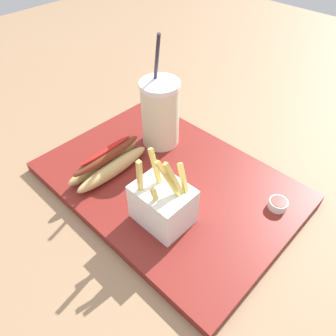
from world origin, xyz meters
TOP-DOWN VIEW (x-y plane):
  - ground_plane at (0.00, 0.00)m, footprint 2.40×2.40m
  - food_tray at (0.00, 0.00)m, footprint 0.49×0.35m
  - soda_cup at (0.10, -0.08)m, footprint 0.08×0.08m
  - fries_basket at (-0.06, 0.08)m, footprint 0.10×0.08m
  - hot_dog_1 at (0.10, 0.07)m, footprint 0.06×0.18m
  - ketchup_cup_1 at (-0.19, -0.09)m, footprint 0.03×0.03m

SIDE VIEW (x-z plane):
  - ground_plane at x=0.00m, z-range -0.02..0.00m
  - food_tray at x=0.00m, z-range 0.00..0.02m
  - ketchup_cup_1 at x=-0.19m, z-range 0.02..0.04m
  - hot_dog_1 at x=0.10m, z-range 0.01..0.07m
  - fries_basket at x=-0.06m, z-range -0.01..0.13m
  - soda_cup at x=0.10m, z-range -0.03..0.22m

